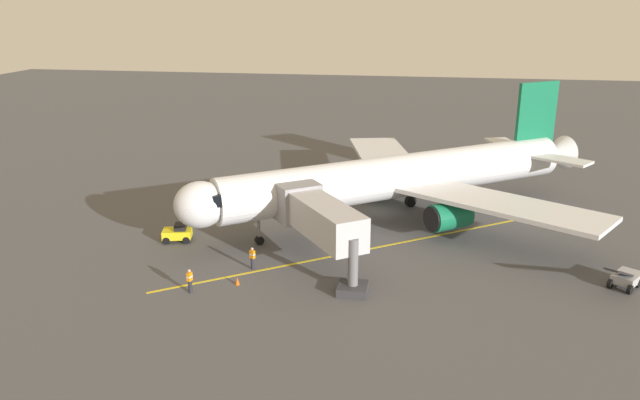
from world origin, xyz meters
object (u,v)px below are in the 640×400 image
airplane (403,177)px  safety_cone_nose_right (346,287)px  ground_crew_marshaller (190,281)px  tug_portside (178,233)px  safety_cone_wing_port (253,185)px  jet_bridge (316,216)px  ground_crew_wing_walker (252,258)px  belt_loader_near_nose (625,277)px  safety_cone_nose_left (237,281)px

airplane → safety_cone_nose_right: airplane is taller
ground_crew_marshaller → tug_portside: size_ratio=0.66×
safety_cone_nose_right → safety_cone_wing_port: bearing=-60.3°
jet_bridge → ground_crew_wing_walker: bearing=23.8°
belt_loader_near_nose → safety_cone_wing_port: bearing=-30.6°
belt_loader_near_nose → airplane: bearing=-35.8°
ground_crew_marshaller → ground_crew_wing_walker: bearing=-125.1°
ground_crew_marshaller → ground_crew_wing_walker: 5.42m
ground_crew_wing_walker → belt_loader_near_nose: (-26.15, -1.51, -0.17)m
tug_portside → safety_cone_wing_port: bearing=-96.5°
airplane → safety_cone_wing_port: airplane is taller
airplane → jet_bridge: size_ratio=3.37×
ground_crew_wing_walker → tug_portside: size_ratio=0.66×
safety_cone_wing_port → belt_loader_near_nose: bearing=149.4°
airplane → safety_cone_nose_right: size_ratio=63.29×
tug_portside → ground_crew_wing_walker: bearing=150.0°
airplane → belt_loader_near_nose: 19.80m
tug_portside → jet_bridge: bearing=168.5°
ground_crew_marshaller → safety_cone_wing_port: 24.96m
jet_bridge → tug_portside: size_ratio=3.99×
airplane → belt_loader_near_nose: (-15.83, 11.44, -3.29)m
jet_bridge → ground_crew_wing_walker: (4.40, 1.94, -2.88)m
airplane → safety_cone_nose_right: 16.08m
belt_loader_near_nose → safety_cone_wing_port: size_ratio=8.03×
belt_loader_near_nose → safety_cone_nose_left: bearing=9.0°
ground_crew_marshaller → ground_crew_wing_walker: (-3.12, -4.43, 0.00)m
ground_crew_marshaller → safety_cone_wing_port: size_ratio=3.11×
safety_cone_nose_right → safety_cone_wing_port: 26.23m
jet_bridge → safety_cone_wing_port: 21.34m
ground_crew_wing_walker → safety_cone_wing_port: size_ratio=3.11×
ground_crew_wing_walker → safety_cone_nose_left: ground_crew_wing_walker is taller
belt_loader_near_nose → safety_cone_nose_left: size_ratio=8.03×
tug_portside → safety_cone_nose_right: (-14.84, 6.78, -0.43)m
airplane → safety_cone_nose_right: bearing=78.6°
safety_cone_nose_right → ground_crew_wing_walker: bearing=-18.3°
jet_bridge → safety_cone_wing_port: (10.17, -18.43, -3.49)m
belt_loader_near_nose → safety_cone_nose_right: 19.32m
airplane → safety_cone_nose_left: airplane is taller
safety_cone_wing_port → airplane: bearing=155.2°
tug_portside → safety_cone_nose_right: bearing=155.4°
ground_crew_wing_walker → safety_cone_nose_right: 7.65m
jet_bridge → tug_portside: bearing=-11.5°
belt_loader_near_nose → safety_cone_wing_port: 37.09m
ground_crew_marshaller → tug_portside: 9.89m
airplane → tug_portside: airplane is taller
ground_crew_wing_walker → airplane: bearing=-128.6°
airplane → safety_cone_nose_left: 19.31m
ground_crew_marshaller → safety_cone_nose_right: size_ratio=3.11×
jet_bridge → safety_cone_nose_right: 6.25m
ground_crew_wing_walker → safety_cone_wing_port: (5.77, -20.38, -0.61)m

